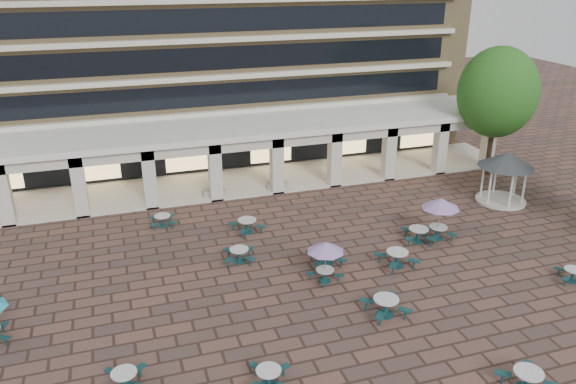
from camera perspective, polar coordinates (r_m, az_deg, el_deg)
name	(u,v)px	position (r m, az deg, el deg)	size (l,w,h in m)	color
ground	(309,289)	(27.63, 2.16, -9.81)	(120.00, 120.00, 0.00)	brown
retail_arcade	(238,143)	(39.41, -5.13, 4.95)	(42.00, 6.60, 4.40)	white
picnic_table_0	(125,379)	(22.64, -16.27, -17.74)	(1.74, 1.74, 0.72)	#153B3F
picnic_table_1	(386,305)	(25.88, 9.90, -11.25)	(1.98, 1.98, 0.86)	#153B3F
picnic_table_2	(527,379)	(23.44, 23.15, -17.05)	(1.96, 1.96, 0.82)	#153B3F
picnic_table_3	(573,274)	(31.37, 26.97, -7.43)	(1.86, 1.86, 0.68)	#153B3F
picnic_table_5	(269,376)	(21.94, -1.98, -18.19)	(1.95, 1.95, 0.72)	#153B3F
picnic_table_6	(326,248)	(27.38, 3.84, -5.74)	(1.86, 1.86, 2.15)	#153B3F
picnic_table_7	(397,257)	(29.82, 11.02, -6.53)	(2.03, 2.03, 0.86)	#153B3F
picnic_table_8	(239,254)	(29.82, -4.98, -6.29)	(1.91, 1.91, 0.76)	#153B3F
picnic_table_9	(247,225)	(32.90, -4.17, -3.32)	(2.12, 2.12, 0.82)	#153B3F
picnic_table_10	(326,256)	(29.55, 3.90, -6.46)	(1.88, 1.88, 0.82)	#153B3F
picnic_table_11	(441,205)	(32.52, 15.26, -1.27)	(2.15, 2.15, 2.49)	#153B3F
picnic_table_12	(163,220)	(34.39, -12.61, -2.77)	(1.63, 1.63, 0.72)	#153B3F
picnic_table_13	(418,234)	(32.57, 13.11, -4.15)	(2.24, 2.24, 0.83)	#153B3F
gazebo	(506,165)	(38.94, 21.25, 2.54)	(3.60, 3.60, 3.35)	beige
tree_east_c	(498,92)	(43.07, 20.52, 9.45)	(5.64, 5.64, 9.39)	#382316
planter_left	(214,189)	(38.08, -7.53, 0.28)	(1.50, 0.63, 1.29)	gray
planter_right	(277,183)	(39.06, -1.14, 0.91)	(1.50, 0.60, 1.19)	gray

